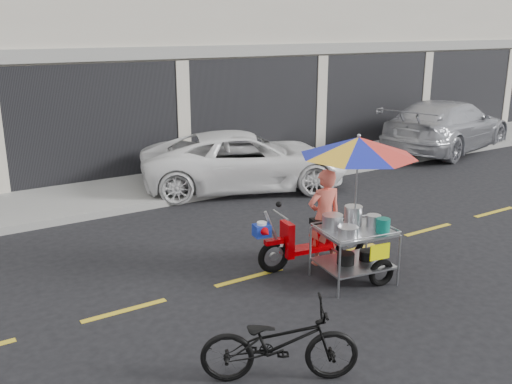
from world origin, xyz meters
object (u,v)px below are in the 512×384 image
white_pickup (245,160)px  near_bicycle (280,343)px  silver_pickup (447,125)px  food_vendor_rig (344,186)px

white_pickup → near_bicycle: white_pickup is taller
silver_pickup → food_vendor_rig: food_vendor_rig is taller
white_pickup → silver_pickup: bearing=-66.9°
food_vendor_rig → white_pickup: bearing=84.4°
white_pickup → silver_pickup: 7.52m
white_pickup → near_bicycle: bearing=171.9°
silver_pickup → near_bicycle: silver_pickup is taller
white_pickup → silver_pickup: silver_pickup is taller
silver_pickup → near_bicycle: size_ratio=3.14×
near_bicycle → silver_pickup: bearing=-28.0°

